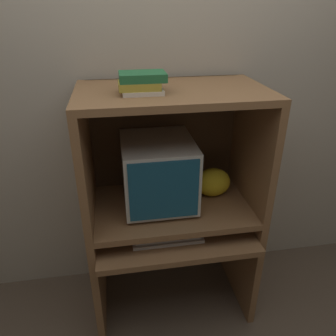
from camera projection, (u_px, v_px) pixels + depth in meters
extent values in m
plane|color=brown|center=(179.00, 333.00, 2.04)|extent=(12.00, 12.00, 0.00)
cube|color=#B2A893|center=(162.00, 100.00, 2.02)|extent=(6.00, 0.06, 2.60)
cube|color=brown|center=(99.00, 269.00, 2.08)|extent=(0.04, 0.59, 0.65)
cube|color=brown|center=(239.00, 253.00, 2.22)|extent=(0.04, 0.59, 0.65)
cube|color=brown|center=(176.00, 238.00, 1.87)|extent=(0.89, 0.42, 0.04)
cube|color=brown|center=(93.00, 219.00, 1.90)|extent=(0.04, 0.59, 0.12)
cube|color=brown|center=(245.00, 205.00, 2.04)|extent=(0.04, 0.59, 0.12)
cube|color=brown|center=(172.00, 206.00, 1.95)|extent=(0.89, 0.59, 0.04)
cube|color=brown|center=(85.00, 157.00, 1.72)|extent=(0.04, 0.59, 0.68)
cube|color=brown|center=(253.00, 146.00, 1.86)|extent=(0.04, 0.59, 0.68)
cube|color=brown|center=(172.00, 92.00, 1.65)|extent=(0.89, 0.59, 0.04)
cube|color=#48321E|center=(164.00, 133.00, 2.04)|extent=(0.89, 0.01, 0.68)
cylinder|color=beige|center=(158.00, 200.00, 1.96)|extent=(0.22, 0.22, 0.02)
cube|color=beige|center=(158.00, 171.00, 1.88)|extent=(0.40, 0.45, 0.37)
cube|color=navy|center=(164.00, 191.00, 1.68)|extent=(0.36, 0.01, 0.33)
cube|color=beige|center=(167.00, 236.00, 1.84)|extent=(0.39, 0.16, 0.02)
cube|color=silver|center=(167.00, 235.00, 1.84)|extent=(0.36, 0.13, 0.01)
ellipsoid|color=#28282B|center=(214.00, 230.00, 1.89)|extent=(0.07, 0.05, 0.03)
ellipsoid|color=gold|center=(213.00, 182.00, 2.00)|extent=(0.21, 0.16, 0.18)
cube|color=beige|center=(143.00, 91.00, 1.54)|extent=(0.19, 0.13, 0.02)
cube|color=gold|center=(139.00, 85.00, 1.53)|extent=(0.19, 0.13, 0.04)
cube|color=#236638|center=(142.00, 77.00, 1.52)|extent=(0.22, 0.15, 0.04)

